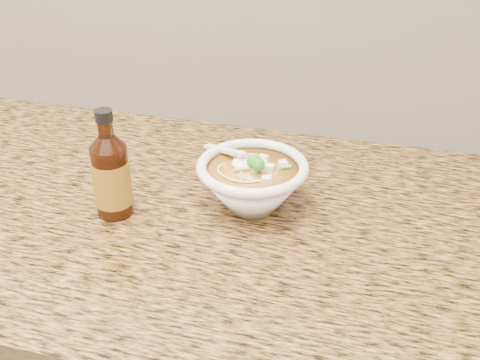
# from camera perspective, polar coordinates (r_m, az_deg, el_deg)

# --- Properties ---
(counter_slab) EXTENTS (4.00, 0.68, 0.04)m
(counter_slab) POSITION_cam_1_polar(r_m,az_deg,el_deg) (1.08, -17.62, -1.27)
(counter_slab) COLOR #8F5E34
(counter_slab) RESTS_ON cabinet
(soup_bowl) EXTENTS (0.18, 0.17, 0.10)m
(soup_bowl) POSITION_cam_1_polar(r_m,az_deg,el_deg) (0.94, 1.17, -0.38)
(soup_bowl) COLOR white
(soup_bowl) RESTS_ON counter_slab
(hot_sauce_bottle) EXTENTS (0.07, 0.07, 0.17)m
(hot_sauce_bottle) POSITION_cam_1_polar(r_m,az_deg,el_deg) (0.93, -12.11, 0.35)
(hot_sauce_bottle) COLOR #3A1607
(hot_sauce_bottle) RESTS_ON counter_slab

